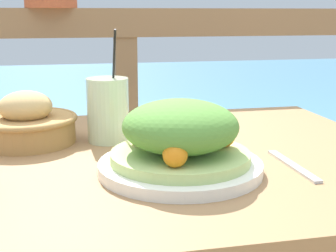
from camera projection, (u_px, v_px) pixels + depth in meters
name	position (u px, v px, depth m)	size (l,w,h in m)	color
patio_table	(167.00, 207.00, 0.96)	(0.97, 0.79, 0.76)	#997047
railing_fence	(126.00, 89.00, 1.56)	(2.80, 0.08, 1.05)	brown
sea_backdrop	(93.00, 111.00, 4.07)	(12.00, 4.00, 0.41)	teal
salad_plate	(180.00, 142.00, 0.81)	(0.29, 0.29, 0.13)	white
drink_glass	(108.00, 110.00, 1.01)	(0.09, 0.09, 0.24)	beige
bread_basket	(27.00, 123.00, 1.00)	(0.22, 0.22, 0.11)	#AD7F47
knife	(293.00, 165.00, 0.85)	(0.02, 0.18, 0.00)	silver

